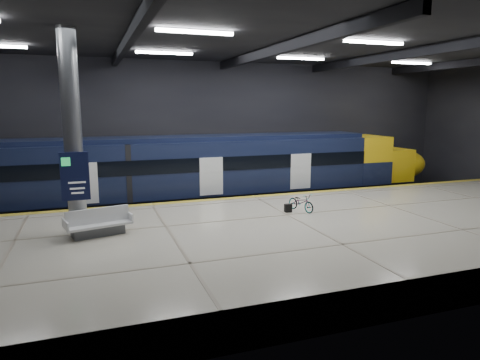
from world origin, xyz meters
name	(u,v)px	position (x,y,z in m)	size (l,w,h in m)	color
ground	(278,234)	(0.00, 0.00, 0.00)	(30.00, 30.00, 0.00)	black
room_shell	(280,100)	(0.00, 0.00, 5.72)	(30.10, 16.10, 8.05)	black
platform	(305,238)	(0.00, -2.50, 0.55)	(30.00, 11.00, 1.10)	beige
safety_strip	(255,196)	(0.00, 2.75, 1.11)	(30.00, 0.40, 0.01)	gold
rails	(236,205)	(0.00, 5.50, 0.08)	(30.00, 1.52, 0.16)	gray
train	(182,172)	(-3.02, 5.50, 2.06)	(29.40, 2.84, 3.79)	black
bench	(98,226)	(-7.36, -1.38, 1.44)	(2.32, 1.38, 0.96)	#595B60
bicycle	(301,202)	(0.79, -0.60, 1.48)	(0.50, 1.44, 0.75)	#99999E
pannier_bag	(288,208)	(0.19, -0.60, 1.28)	(0.30, 0.18, 0.35)	black
info_column	(73,137)	(-8.00, -1.03, 4.46)	(0.90, 0.78, 6.90)	#9EA0A5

